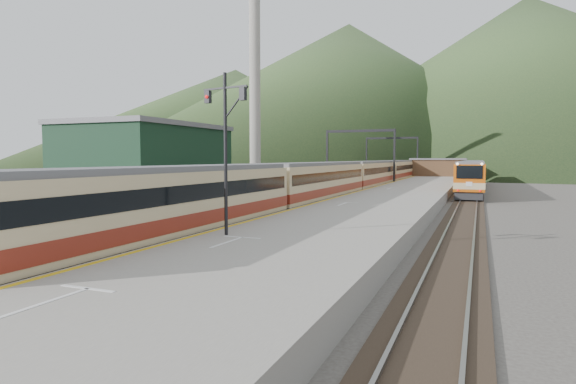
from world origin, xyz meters
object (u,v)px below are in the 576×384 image
at_px(signal_mast, 225,136).
at_px(worker, 50,242).
at_px(main_train, 348,179).
at_px(second_train, 472,175).

relative_size(signal_mast, worker, 3.88).
height_order(main_train, signal_mast, signal_mast).
xyz_separation_m(main_train, worker, (-3.10, -33.81, -1.18)).
bearing_deg(signal_mast, main_train, 95.45).
distance_m(main_train, worker, 33.97).
bearing_deg(worker, main_train, -82.10).
relative_size(main_train, worker, 47.94).
height_order(signal_mast, worker, signal_mast).
bearing_deg(main_train, second_train, 58.01).
bearing_deg(second_train, main_train, -121.99).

